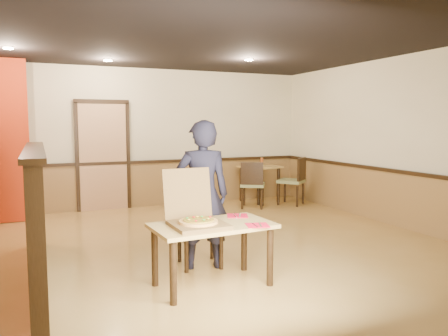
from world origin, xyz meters
The scene contains 24 objects.
floor centered at (0.00, 0.00, 0.00)m, with size 7.00×7.00×0.00m, color tan.
ceiling centered at (0.00, 0.00, 2.80)m, with size 7.00×7.00×0.00m, color black.
wall_back centered at (0.00, 3.50, 1.40)m, with size 7.00×7.00×0.00m, color #EFE6BB.
wall_right centered at (3.50, 0.00, 1.40)m, with size 7.00×7.00×0.00m, color #EFE6BB.
wainscot_back centered at (0.00, 3.47, 0.45)m, with size 7.00×0.04×0.90m, color olive.
chair_rail_back centered at (0.00, 3.45, 0.92)m, with size 7.00×0.06×0.06m, color black.
wainscot_right centered at (3.47, 0.00, 0.45)m, with size 0.04×7.00×0.90m, color olive.
chair_rail_right centered at (3.45, 0.00, 0.92)m, with size 0.06×7.00×0.06m, color black.
back_door centered at (-0.80, 3.46, 1.05)m, with size 0.90×0.06×2.10m, color tan.
booth_partition centered at (-2.00, -0.20, 0.74)m, with size 0.20×3.10×1.44m.
spot_a centered at (-2.30, 1.80, 2.78)m, with size 0.14×0.14×0.02m, color #FFE6B2.
spot_b centered at (-0.80, 2.50, 2.78)m, with size 0.14×0.14×0.02m, color #FFE6B2.
spot_c centered at (1.40, 1.50, 2.78)m, with size 0.14×0.14×0.02m, color #FFE6B2.
main_table centered at (-0.32, -1.15, 0.56)m, with size 1.29×0.80×0.66m.
diner_chair centered at (-0.21, -0.40, 0.56)m, with size 0.56×0.56×1.02m.
side_chair_left centered at (1.96, 2.44, 0.51)m, with size 0.64×0.64×0.94m.
side_chair_right centered at (2.94, 2.44, 0.54)m, with size 0.69×0.69×0.99m.
side_table centered at (2.45, 3.05, 0.60)m, with size 0.88×0.88×0.78m.
diner centered at (-0.21, -0.56, 0.87)m, with size 0.64×0.42×1.75m, color black.
pizza_box centered at (-0.50, -1.16, 0.74)m, with size 0.55×0.65×0.56m.
pizza centered at (-0.49, -1.22, 0.72)m, with size 0.39×0.39×0.03m, color #E6AE53.
napkin_near centered at (0.08, -1.40, 0.67)m, with size 0.28×0.28×0.01m.
napkin_far centered at (0.08, -0.90, 0.67)m, with size 0.30×0.30×0.01m.
condiment centered at (2.56, 3.18, 0.87)m, with size 0.07×0.07×0.16m, color #9A481C.
Camera 1 is at (-1.95, -5.30, 1.71)m, focal length 35.00 mm.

